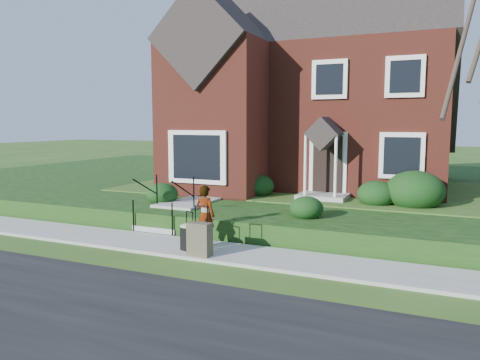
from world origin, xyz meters
The scene contains 11 objects.
ground centered at (0.00, 0.00, 0.00)m, with size 120.00×120.00×0.00m, color #2D5119.
street centered at (0.00, -5.00, 0.01)m, with size 60.00×6.00×0.01m, color black.
sidewalk centered at (0.00, 0.00, 0.04)m, with size 60.00×1.60×0.08m, color #9E9B93.
terrace centered at (4.00, 10.90, 0.30)m, with size 44.00×20.00×0.60m, color black.
walkway centered at (-2.50, 5.00, 0.63)m, with size 1.20×6.00×0.06m, color #9E9B93.
main_house centered at (-0.21, 9.61, 5.26)m, with size 10.40×10.20×9.40m.
front_steps centered at (-2.50, 1.84, 0.47)m, with size 1.40×2.02×1.50m.
foundation_shrubs centered at (0.78, 4.89, 1.11)m, with size 10.17×4.31×1.24m.
woman centered at (-0.56, 0.37, 0.84)m, with size 0.55×0.36×1.52m, color #999999.
suitcase_black centered at (-0.67, -0.32, 0.45)m, with size 0.47×0.42×0.96m.
suitcase_olive centered at (-0.20, -0.58, 0.47)m, with size 0.54×0.31×1.17m.
Camera 1 is at (4.97, -9.86, 3.15)m, focal length 35.00 mm.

